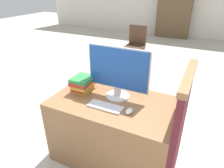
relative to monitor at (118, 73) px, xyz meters
The scene contains 8 objects.
desk 0.65m from the monitor, 86.91° to the right, with size 1.25×0.75×0.74m.
carrel_divider 0.78m from the monitor, ahead, with size 0.07×0.70×1.18m.
monitor is the anchor object (origin of this frame).
keyboard 0.35m from the monitor, 94.55° to the right, with size 0.34×0.13×0.02m.
mouse 0.40m from the monitor, 44.07° to the right, with size 0.06×0.10×0.03m.
book_stack 0.43m from the monitor, behind, with size 0.21×0.27×0.17m.
far_chair 3.14m from the monitor, 106.11° to the left, with size 0.44×0.44×0.89m.
bookshelf_far 6.02m from the monitor, 95.23° to the left, with size 1.16×0.32×1.76m.
Camera 1 is at (0.73, -1.17, 1.79)m, focal length 32.00 mm.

